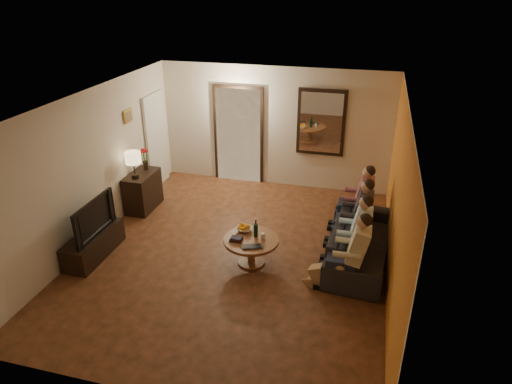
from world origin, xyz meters
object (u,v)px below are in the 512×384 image
(table_lamp, at_px, (134,165))
(sofa, at_px, (361,241))
(bowl, at_px, (244,229))
(laptop, at_px, (253,248))
(person_b, at_px, (355,235))
(tv, at_px, (89,217))
(person_c, at_px, (358,217))
(dresser, at_px, (143,191))
(dog, at_px, (325,272))
(wine_bottle, at_px, (256,228))
(person_a, at_px, (353,256))
(tv_stand, at_px, (94,244))
(coffee_table, at_px, (251,251))
(person_d, at_px, (360,202))

(table_lamp, relative_size, sofa, 0.24)
(bowl, height_order, laptop, bowl)
(sofa, distance_m, person_b, 0.42)
(tv, xyz_separation_m, person_c, (4.21, 1.33, -0.12))
(tv, relative_size, bowl, 4.15)
(dresser, xyz_separation_m, sofa, (4.31, -0.75, -0.05))
(dresser, height_order, dog, dresser)
(tv, height_order, wine_bottle, tv)
(sofa, bearing_deg, person_a, 178.58)
(dresser, height_order, person_b, person_b)
(tv, height_order, laptop, tv)
(table_lamp, height_order, person_b, table_lamp)
(tv_stand, height_order, tv, tv)
(person_c, height_order, bowl, person_c)
(dresser, distance_m, wine_bottle, 2.93)
(table_lamp, xyz_separation_m, coffee_table, (2.60, -1.11, -0.79))
(dog, distance_m, laptop, 1.16)
(table_lamp, distance_m, person_b, 4.31)
(person_d, bearing_deg, person_c, -90.00)
(tv, xyz_separation_m, laptop, (2.70, 0.17, -0.26))
(person_a, xyz_separation_m, dog, (-0.37, -0.05, -0.32))
(person_b, relative_size, laptop, 3.65)
(tv_stand, relative_size, dog, 2.21)
(dresser, relative_size, person_c, 0.70)
(sofa, distance_m, laptop, 1.83)
(tv_stand, xyz_separation_m, wine_bottle, (2.65, 0.55, 0.40))
(dog, bearing_deg, person_b, 72.22)
(person_a, relative_size, person_d, 1.00)
(coffee_table, bearing_deg, dog, -16.61)
(person_c, height_order, laptop, person_c)
(dog, distance_m, coffee_table, 1.29)
(person_b, bearing_deg, tv_stand, -170.09)
(tv, distance_m, bowl, 2.52)
(table_lamp, height_order, bowl, table_lamp)
(tv, distance_m, coffee_table, 2.68)
(person_b, bearing_deg, sofa, 71.57)
(dresser, height_order, tv, tv)
(coffee_table, bearing_deg, table_lamp, 156.83)
(dresser, bearing_deg, table_lamp, -90.00)
(person_c, relative_size, coffee_table, 1.35)
(dresser, bearing_deg, tv_stand, -90.00)
(person_a, relative_size, coffee_table, 1.35)
(dresser, bearing_deg, sofa, -9.83)
(person_c, relative_size, bowl, 4.63)
(tv, distance_m, sofa, 4.45)
(person_b, relative_size, coffee_table, 1.35)
(table_lamp, relative_size, coffee_table, 0.61)
(person_d, distance_m, laptop, 2.33)
(tv_stand, distance_m, dog, 3.84)
(tv, bearing_deg, wine_bottle, -78.29)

